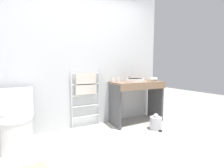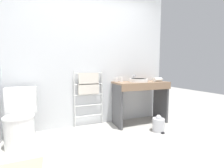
{
  "view_description": "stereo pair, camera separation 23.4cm",
  "coord_description": "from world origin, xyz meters",
  "px_view_note": "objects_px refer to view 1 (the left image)",
  "views": [
    {
      "loc": [
        -0.9,
        -1.28,
        1.08
      ],
      "look_at": [
        0.16,
        0.79,
        0.85
      ],
      "focal_mm": 24.0,
      "sensor_mm": 36.0,
      "label": 1
    },
    {
      "loc": [
        -0.69,
        -1.38,
        1.08
      ],
      "look_at": [
        0.16,
        0.79,
        0.85
      ],
      "focal_mm": 24.0,
      "sensor_mm": 36.0,
      "label": 2
    }
  ],
  "objects_px": {
    "hair_dryer": "(153,79)",
    "trash_bin": "(156,123)",
    "cup_near_edge": "(118,79)",
    "towel_radiator": "(86,88)",
    "cup_near_wall": "(113,79)",
    "toilet": "(17,124)",
    "sink_basin": "(135,80)"
  },
  "relations": [
    {
      "from": "cup_near_wall",
      "to": "hair_dryer",
      "type": "distance_m",
      "value": 0.85
    },
    {
      "from": "cup_near_wall",
      "to": "cup_near_edge",
      "type": "relative_size",
      "value": 0.96
    },
    {
      "from": "toilet",
      "to": "sink_basin",
      "type": "bearing_deg",
      "value": 2.89
    },
    {
      "from": "towel_radiator",
      "to": "cup_near_wall",
      "type": "bearing_deg",
      "value": -2.72
    },
    {
      "from": "cup_near_wall",
      "to": "hair_dryer",
      "type": "height_order",
      "value": "cup_near_wall"
    },
    {
      "from": "hair_dryer",
      "to": "cup_near_wall",
      "type": "bearing_deg",
      "value": 163.02
    },
    {
      "from": "cup_near_wall",
      "to": "trash_bin",
      "type": "relative_size",
      "value": 0.31
    },
    {
      "from": "cup_near_edge",
      "to": "trash_bin",
      "type": "bearing_deg",
      "value": -55.68
    },
    {
      "from": "toilet",
      "to": "cup_near_wall",
      "type": "bearing_deg",
      "value": 10.69
    },
    {
      "from": "cup_near_wall",
      "to": "trash_bin",
      "type": "xyz_separation_m",
      "value": [
        0.52,
        -0.67,
        -0.76
      ]
    },
    {
      "from": "towel_radiator",
      "to": "hair_dryer",
      "type": "distance_m",
      "value": 1.4
    },
    {
      "from": "cup_near_edge",
      "to": "towel_radiator",
      "type": "bearing_deg",
      "value": 174.04
    },
    {
      "from": "cup_near_wall",
      "to": "cup_near_edge",
      "type": "xyz_separation_m",
      "value": [
        0.1,
        -0.04,
        0.0
      ]
    },
    {
      "from": "sink_basin",
      "to": "cup_near_edge",
      "type": "xyz_separation_m",
      "value": [
        -0.29,
        0.16,
        0.01
      ]
    },
    {
      "from": "sink_basin",
      "to": "cup_near_wall",
      "type": "bearing_deg",
      "value": 152.31
    },
    {
      "from": "toilet",
      "to": "cup_near_wall",
      "type": "xyz_separation_m",
      "value": [
        1.62,
        0.31,
        0.53
      ]
    },
    {
      "from": "hair_dryer",
      "to": "towel_radiator",
      "type": "bearing_deg",
      "value": 168.57
    },
    {
      "from": "trash_bin",
      "to": "hair_dryer",
      "type": "bearing_deg",
      "value": 54.76
    },
    {
      "from": "sink_basin",
      "to": "cup_near_wall",
      "type": "xyz_separation_m",
      "value": [
        -0.39,
        0.2,
        0.01
      ]
    },
    {
      "from": "hair_dryer",
      "to": "trash_bin",
      "type": "bearing_deg",
      "value": -125.24
    },
    {
      "from": "sink_basin",
      "to": "cup_near_edge",
      "type": "distance_m",
      "value": 0.34
    },
    {
      "from": "toilet",
      "to": "cup_near_edge",
      "type": "xyz_separation_m",
      "value": [
        1.72,
        0.26,
        0.53
      ]
    },
    {
      "from": "toilet",
      "to": "cup_near_wall",
      "type": "height_order",
      "value": "cup_near_wall"
    },
    {
      "from": "cup_near_edge",
      "to": "toilet",
      "type": "bearing_deg",
      "value": -171.23
    },
    {
      "from": "toilet",
      "to": "sink_basin",
      "type": "distance_m",
      "value": 2.08
    },
    {
      "from": "toilet",
      "to": "hair_dryer",
      "type": "distance_m",
      "value": 2.5
    },
    {
      "from": "cup_near_edge",
      "to": "trash_bin",
      "type": "distance_m",
      "value": 1.07
    },
    {
      "from": "towel_radiator",
      "to": "cup_near_wall",
      "type": "relative_size",
      "value": 11.66
    },
    {
      "from": "towel_radiator",
      "to": "hair_dryer",
      "type": "height_order",
      "value": "towel_radiator"
    },
    {
      "from": "cup_near_wall",
      "to": "trash_bin",
      "type": "distance_m",
      "value": 1.14
    },
    {
      "from": "sink_basin",
      "to": "hair_dryer",
      "type": "distance_m",
      "value": 0.43
    },
    {
      "from": "towel_radiator",
      "to": "hair_dryer",
      "type": "relative_size",
      "value": 4.68
    }
  ]
}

